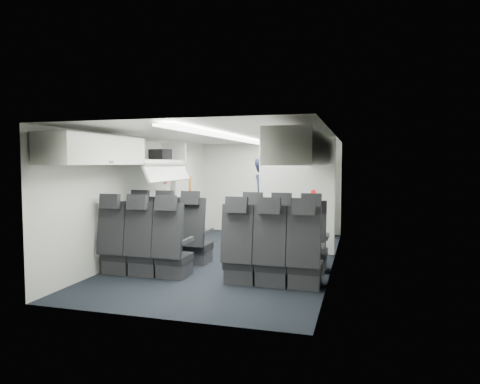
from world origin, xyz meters
The scene contains 13 objects.
cabin_shell centered at (0.00, 0.00, 1.12)m, with size 3.41×6.01×2.16m.
seat_row_front centered at (0.00, -0.53, 0.40)m, with size 3.33×0.56×1.24m.
seat_row_mid centered at (0.00, -1.43, 0.40)m, with size 3.33×0.56×1.24m.
overhead_bin_left_rear centered at (-1.40, -2.00, 1.86)m, with size 0.53×1.80×0.40m.
overhead_bin_left_front_open centered at (-1.44, -0.25, 1.74)m, with size 0.64×1.70×0.72m.
overhead_bin_right_rear centered at (1.40, -2.00, 1.86)m, with size 0.53×1.80×0.40m.
overhead_bin_right_front centered at (1.40, -0.25, 1.86)m, with size 0.53×1.70×0.40m.
bulkhead_partition centered at (0.98, 0.80, 1.08)m, with size 1.40×0.15×2.13m.
galley_unit centered at (0.95, 2.72, 0.95)m, with size 0.85×0.52×1.90m.
boarding_door centered at (-1.64, 1.55, 0.95)m, with size 0.12×1.27×1.86m.
flight_attendant centered at (0.13, 1.83, 0.90)m, with size 0.66×0.43×1.80m, color black.
carry_on_bag centered at (-1.42, 0.05, 1.83)m, with size 0.36×0.25×0.21m, color black.
papers centered at (0.32, 1.78, 1.05)m, with size 0.19×0.02×0.13m, color white.
Camera 1 is at (2.12, -7.11, 1.69)m, focal length 32.00 mm.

